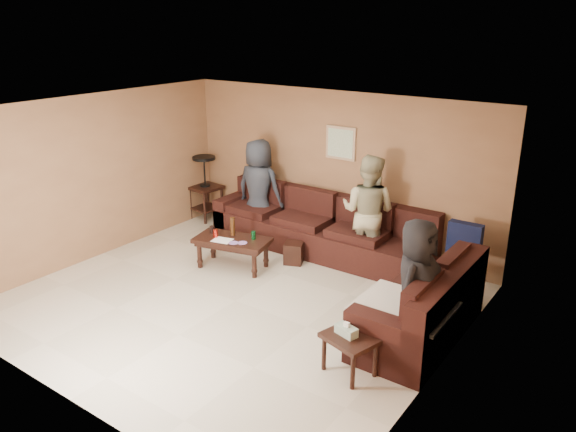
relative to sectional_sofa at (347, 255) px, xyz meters
The scene contains 10 objects.
room 2.18m from the sectional_sofa, 118.22° to the right, with size 5.60×5.50×2.50m.
sectional_sofa is the anchor object (origin of this frame).
coffee_table 1.70m from the sectional_sofa, 155.10° to the right, with size 1.20×0.79×0.74m.
end_table_left 3.43m from the sectional_sofa, 169.09° to the left, with size 0.57×0.57×1.18m.
side_table_right 2.36m from the sectional_sofa, 59.72° to the right, with size 0.63×0.56×0.59m.
waste_bin 0.90m from the sectional_sofa, behind, with size 0.27×0.27×0.33m, color black.
wall_art 1.82m from the sectional_sofa, 126.63° to the left, with size 0.52×0.04×0.52m.
person_left 2.15m from the sectional_sofa, 165.08° to the left, with size 0.82×0.53×1.68m, color #292E39.
person_middle 0.72m from the sectional_sofa, 84.18° to the left, with size 0.83×0.65×1.71m, color tan.
person_right 2.01m from the sectional_sofa, 38.26° to the right, with size 0.76×0.49×1.55m, color black.
Camera 1 is at (4.40, -5.00, 3.55)m, focal length 35.00 mm.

